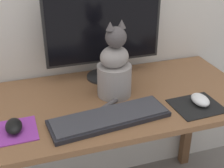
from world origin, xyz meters
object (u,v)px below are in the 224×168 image
(keyboard, at_px, (109,118))
(cat, at_px, (115,69))
(computer_mouse_left, at_px, (14,126))
(computer_mouse_right, at_px, (200,100))
(monitor, at_px, (104,29))

(keyboard, xyz_separation_m, cat, (0.08, 0.18, 0.11))
(cat, bearing_deg, keyboard, -128.25)
(computer_mouse_left, relative_size, computer_mouse_right, 0.97)
(keyboard, bearing_deg, computer_mouse_left, 167.96)
(monitor, distance_m, cat, 0.21)
(computer_mouse_left, xyz_separation_m, cat, (0.43, 0.15, 0.10))
(keyboard, height_order, computer_mouse_left, computer_mouse_left)
(keyboard, bearing_deg, computer_mouse_right, -6.78)
(monitor, bearing_deg, keyboard, -103.40)
(keyboard, relative_size, computer_mouse_left, 4.97)
(monitor, xyz_separation_m, keyboard, (-0.09, -0.36, -0.23))
(keyboard, relative_size, computer_mouse_right, 4.83)
(monitor, height_order, computer_mouse_left, monitor)
(keyboard, xyz_separation_m, computer_mouse_right, (0.39, -0.00, 0.01))
(monitor, height_order, computer_mouse_right, monitor)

